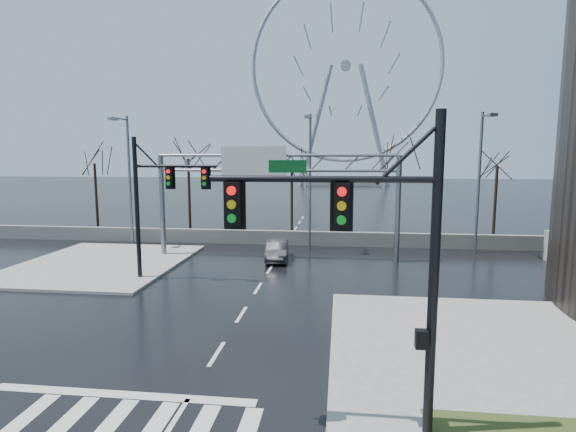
# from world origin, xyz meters

# --- Properties ---
(ground) EXTENTS (260.00, 260.00, 0.00)m
(ground) POSITION_xyz_m (0.00, 0.00, 0.00)
(ground) COLOR black
(ground) RESTS_ON ground
(sidewalk_right_ext) EXTENTS (12.00, 10.00, 0.15)m
(sidewalk_right_ext) POSITION_xyz_m (10.00, 2.00, 0.07)
(sidewalk_right_ext) COLOR gray
(sidewalk_right_ext) RESTS_ON ground
(sidewalk_far) EXTENTS (10.00, 12.00, 0.15)m
(sidewalk_far) POSITION_xyz_m (-11.00, 12.00, 0.07)
(sidewalk_far) COLOR gray
(sidewalk_far) RESTS_ON ground
(barrier_wall) EXTENTS (52.00, 0.50, 1.10)m
(barrier_wall) POSITION_xyz_m (0.00, 20.00, 0.55)
(barrier_wall) COLOR slate
(barrier_wall) RESTS_ON ground
(signal_mast_near) EXTENTS (5.52, 0.41, 8.00)m
(signal_mast_near) POSITION_xyz_m (5.14, -4.04, 4.87)
(signal_mast_near) COLOR black
(signal_mast_near) RESTS_ON ground
(signal_mast_far) EXTENTS (4.72, 0.41, 8.00)m
(signal_mast_far) POSITION_xyz_m (-5.87, 8.96, 4.83)
(signal_mast_far) COLOR black
(signal_mast_far) RESTS_ON ground
(sign_gantry) EXTENTS (16.36, 0.40, 7.60)m
(sign_gantry) POSITION_xyz_m (-0.38, 14.96, 5.18)
(sign_gantry) COLOR slate
(sign_gantry) RESTS_ON ground
(streetlight_left) EXTENTS (0.50, 2.55, 10.00)m
(streetlight_left) POSITION_xyz_m (-12.00, 18.16, 5.89)
(streetlight_left) COLOR slate
(streetlight_left) RESTS_ON ground
(streetlight_mid) EXTENTS (0.50, 2.55, 10.00)m
(streetlight_mid) POSITION_xyz_m (2.00, 18.16, 5.89)
(streetlight_mid) COLOR slate
(streetlight_mid) RESTS_ON ground
(streetlight_right) EXTENTS (0.50, 2.55, 10.00)m
(streetlight_right) POSITION_xyz_m (14.00, 18.16, 5.89)
(streetlight_right) COLOR slate
(streetlight_right) RESTS_ON ground
(tree_far_left) EXTENTS (3.50, 3.50, 7.00)m
(tree_far_left) POSITION_xyz_m (-18.00, 24.00, 5.57)
(tree_far_left) COLOR black
(tree_far_left) RESTS_ON ground
(tree_left) EXTENTS (3.75, 3.75, 7.50)m
(tree_left) POSITION_xyz_m (-9.00, 23.50, 5.98)
(tree_left) COLOR black
(tree_left) RESTS_ON ground
(tree_center) EXTENTS (3.25, 3.25, 6.50)m
(tree_center) POSITION_xyz_m (0.00, 24.50, 5.17)
(tree_center) COLOR black
(tree_center) RESTS_ON ground
(tree_right) EXTENTS (3.90, 3.90, 7.80)m
(tree_right) POSITION_xyz_m (9.00, 23.50, 6.22)
(tree_right) COLOR black
(tree_right) RESTS_ON ground
(tree_far_right) EXTENTS (3.40, 3.40, 6.80)m
(tree_far_right) POSITION_xyz_m (17.00, 24.00, 5.41)
(tree_far_right) COLOR black
(tree_far_right) RESTS_ON ground
(ferris_wheel) EXTENTS (45.00, 6.00, 50.91)m
(ferris_wheel) POSITION_xyz_m (5.00, 95.00, 26.13)
(ferris_wheel) COLOR gray
(ferris_wheel) RESTS_ON ground
(car) EXTENTS (1.70, 4.06, 1.30)m
(car) POSITION_xyz_m (0.10, 14.57, 0.65)
(car) COLOR black
(car) RESTS_ON ground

